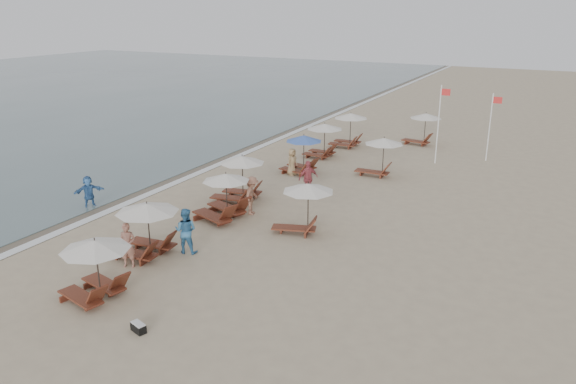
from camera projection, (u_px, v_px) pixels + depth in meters
The scene contains 22 objects.
ground at pixel (294, 282), 19.92m from camera, with size 160.00×160.00×0.00m, color tan.
wet_sand_band at pixel (184, 169), 33.78m from camera, with size 3.20×140.00×0.01m, color #6B5E4C.
foam_line at pixel (201, 172), 33.22m from camera, with size 0.50×140.00×0.02m, color white.
lounger_station_0 at pixel (93, 267), 18.51m from camera, with size 2.57×2.30×2.15m.
lounger_station_1 at pixel (144, 228), 21.73m from camera, with size 2.72×2.44×2.21m.
lounger_station_2 at pixel (221, 198), 25.65m from camera, with size 2.74×2.70×2.20m.
lounger_station_3 at pixel (239, 179), 28.03m from camera, with size 2.65×2.26×2.33m.
lounger_station_4 at pixel (300, 154), 32.74m from camera, with size 2.48×2.14×2.27m.
lounger_station_5 at pixel (322, 139), 36.13m from camera, with size 2.49×2.33×2.22m.
lounger_station_6 at pixel (348, 129), 38.84m from camera, with size 2.58×2.33×2.37m.
inland_station_0 at pixel (302, 202), 23.85m from camera, with size 2.68×2.24×2.22m.
inland_station_1 at pixel (379, 153), 32.04m from camera, with size 2.68×2.24×2.22m.
inland_station_2 at pixel (422, 125), 39.38m from camera, with size 2.72×2.24×2.22m.
beachgoer_near at pixel (128, 245), 20.85m from camera, with size 0.64×0.42×1.75m, color #A86E5B.
beachgoer_mid_a at pixel (186, 231), 22.08m from camera, with size 0.90×0.70×1.86m, color teal.
beachgoer_mid_b at pixel (252, 196), 26.21m from camera, with size 1.19×0.68×1.84m, color #95624C.
beachgoer_far_a at pixel (308, 178), 28.90m from camera, with size 1.08×0.45×1.84m, color #AD454E.
beachgoer_far_b at pixel (292, 162), 32.42m from camera, with size 0.77×0.50×1.57m, color tan.
waterline_walker at pixel (89, 191), 27.22m from camera, with size 1.45×0.46×1.56m, color #3667A4.
duffel_bag at pixel (138, 327), 16.86m from camera, with size 0.58×0.41×0.29m.
flag_pole_near at pixel (439, 121), 34.21m from camera, with size 0.60×0.08×4.86m.
flag_pole_far at pixel (491, 124), 34.89m from camera, with size 0.60×0.08×4.27m.
Camera 1 is at (7.99, -16.00, 9.35)m, focal length 34.87 mm.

